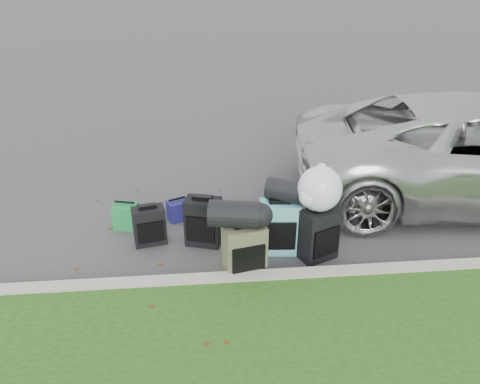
{
  "coord_description": "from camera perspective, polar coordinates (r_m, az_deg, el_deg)",
  "views": [
    {
      "loc": [
        -0.58,
        -5.07,
        3.22
      ],
      "look_at": [
        -0.1,
        0.2,
        0.55
      ],
      "focal_mm": 35.0,
      "sensor_mm": 36.0,
      "label": 1
    }
  ],
  "objects": [
    {
      "name": "suitcase_teal",
      "position": [
        5.62,
        4.76,
        -4.29
      ],
      "size": [
        0.48,
        0.31,
        0.66
      ],
      "primitive_type": "cube",
      "rotation": [
        0.0,
        0.0,
        -0.09
      ],
      "color": "teal",
      "rests_on": "ground"
    },
    {
      "name": "suitcase_small_black",
      "position": [
        5.9,
        -10.98,
        -4.06
      ],
      "size": [
        0.43,
        0.3,
        0.49
      ],
      "primitive_type": "cube",
      "rotation": [
        0.0,
        0.0,
        0.22
      ],
      "color": "black",
      "rests_on": "ground"
    },
    {
      "name": "tote_green",
      "position": [
        6.34,
        -13.71,
        -2.86
      ],
      "size": [
        0.34,
        0.3,
        0.33
      ],
      "primitive_type": "cube",
      "rotation": [
        0.0,
        0.0,
        -0.24
      ],
      "color": "#1C803B",
      "rests_on": "ground"
    },
    {
      "name": "suitcase_large_black_right",
      "position": [
        5.56,
        9.61,
        -5.12
      ],
      "size": [
        0.49,
        0.41,
        0.64
      ],
      "primitive_type": "cube",
      "rotation": [
        0.0,
        0.0,
        0.43
      ],
      "color": "black",
      "rests_on": "ground"
    },
    {
      "name": "duffel_left",
      "position": [
        4.97,
        -0.68,
        -2.73
      ],
      "size": [
        0.59,
        0.39,
        0.29
      ],
      "primitive_type": "cylinder",
      "rotation": [
        0.0,
        1.57,
        -0.18
      ],
      "color": "black",
      "rests_on": "suitcase_olive"
    },
    {
      "name": "trash_bag",
      "position": [
        5.32,
        9.71,
        0.39
      ],
      "size": [
        0.51,
        0.51,
        0.51
      ],
      "primitive_type": "sphere",
      "color": "white",
      "rests_on": "suitcase_large_black_right"
    },
    {
      "name": "ground",
      "position": [
        6.03,
        1.12,
        -5.48
      ],
      "size": [
        120.0,
        120.0,
        0.0
      ],
      "primitive_type": "plane",
      "color": "#383535",
      "rests_on": "ground"
    },
    {
      "name": "suitcase_large_black_left",
      "position": [
        5.77,
        -4.5,
        -3.62
      ],
      "size": [
        0.48,
        0.37,
        0.62
      ],
      "primitive_type": "cube",
      "rotation": [
        0.0,
        0.0,
        -0.28
      ],
      "color": "black",
      "rests_on": "ground"
    },
    {
      "name": "duffel_right",
      "position": [
        5.44,
        5.76,
        0.12
      ],
      "size": [
        0.54,
        0.46,
        0.27
      ],
      "primitive_type": "cylinder",
      "rotation": [
        0.0,
        1.57,
        -0.48
      ],
      "color": "black",
      "rests_on": "suitcase_teal"
    },
    {
      "name": "curb",
      "position": [
        5.18,
        2.34,
        -10.67
      ],
      "size": [
        120.0,
        0.18,
        0.15
      ],
      "primitive_type": "cube",
      "color": "#9E937F",
      "rests_on": "ground"
    },
    {
      "name": "suitcase_olive",
      "position": [
        5.21,
        0.54,
        -7.15
      ],
      "size": [
        0.5,
        0.38,
        0.62
      ],
      "primitive_type": "cube",
      "rotation": [
        0.0,
        0.0,
        0.22
      ],
      "color": "#45442D",
      "rests_on": "ground"
    },
    {
      "name": "tote_navy",
      "position": [
        6.41,
        -7.61,
        -2.23
      ],
      "size": [
        0.32,
        0.29,
        0.27
      ],
      "primitive_type": "cube",
      "rotation": [
        0.0,
        0.0,
        0.42
      ],
      "color": "navy",
      "rests_on": "ground"
    }
  ]
}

